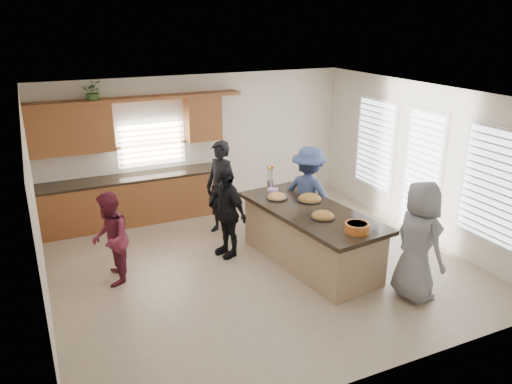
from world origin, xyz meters
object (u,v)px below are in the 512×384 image
salad_bowl (357,227)px  woman_right_back (309,195)px  woman_right_front (419,241)px  woman_left_front (227,212)px  island (310,238)px  woman_left_mid (110,239)px  woman_left_back (221,188)px

salad_bowl → woman_right_back: 1.86m
woman_right_front → salad_bowl: bearing=52.4°
woman_left_front → woman_right_back: 1.56m
island → woman_right_front: size_ratio=1.59×
woman_left_mid → woman_left_front: size_ratio=0.93×
salad_bowl → woman_right_back: (0.28, 1.83, -0.14)m
salad_bowl → woman_left_front: bearing=124.0°
woman_left_mid → woman_right_back: (3.50, 0.08, 0.15)m
woman_left_mid → woman_right_front: woman_right_front is taller
woman_right_front → woman_left_front: bearing=39.0°
woman_left_front → woman_right_front: bearing=21.7°
woman_right_back → woman_right_front: 2.40m
woman_right_front → woman_left_mid: bearing=59.7°
salad_bowl → woman_right_back: woman_right_back is taller
island → woman_left_back: 2.01m
woman_left_mid → woman_left_front: woman_left_front is taller
salad_bowl → woman_left_mid: woman_left_mid is taller
woman_left_front → salad_bowl: bearing=16.7°
salad_bowl → woman_left_back: woman_left_back is taller
salad_bowl → woman_left_mid: size_ratio=0.24×
woman_left_mid → woman_right_back: woman_right_back is taller
woman_left_back → woman_right_front: woman_left_back is taller
woman_left_mid → woman_right_front: (3.91, -2.28, 0.16)m
island → woman_left_front: 1.46m
woman_left_back → woman_left_front: woman_left_back is taller
woman_left_mid → island: bearing=88.6°
island → woman_left_mid: (-3.08, 0.71, 0.28)m
woman_left_front → woman_right_front: woman_right_front is taller
woman_right_back → woman_right_front: (0.41, -2.36, 0.01)m
salad_bowl → woman_right_back: bearing=81.4°
island → woman_left_back: bearing=109.5°
salad_bowl → woman_left_back: 2.98m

